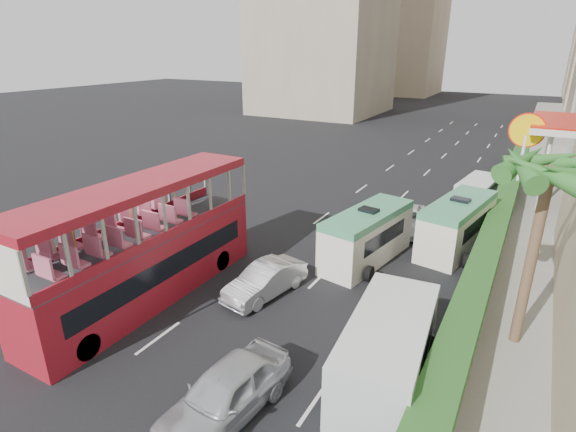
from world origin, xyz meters
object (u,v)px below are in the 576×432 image
Objects in this scene: panel_van_far at (477,193)px; double_decker_bus at (144,243)px; van_asset at (405,229)px; minibus_far at (457,225)px; minibus_near at (367,236)px; palm_tree at (531,260)px; car_silver_lane_b at (227,414)px; car_silver_lane_a at (266,294)px; panel_van_near at (387,351)px.

double_decker_bus is at bearing -110.79° from panel_van_far.
minibus_far reaches higher than van_asset.
minibus_near is 0.92× the size of palm_tree.
double_decker_bus is 1.88× the size of minibus_near.
minibus_far is at bearing 47.66° from double_decker_bus.
minibus_near is at bearing 95.79° from car_silver_lane_b.
car_silver_lane_a is at bearing -114.95° from minibus_far.
van_asset is at bearing -107.48° from panel_van_far.
double_decker_bus is 5.53m from car_silver_lane_a.
palm_tree reaches higher than car_silver_lane_b.
car_silver_lane_b is at bearing -56.89° from car_silver_lane_a.
minibus_near is (6.80, 7.82, -1.23)m from double_decker_bus.
car_silver_lane_a is at bearing -171.55° from palm_tree.
panel_van_near is at bearing -80.14° from minibus_far.
panel_van_near reaches higher than car_silver_lane_b.
van_asset is (0.67, 16.50, 0.00)m from car_silver_lane_b.
panel_van_near is (2.90, -12.89, 1.14)m from van_asset.
double_decker_bus is 2.43× the size of van_asset.
double_decker_bus is at bearing 174.31° from panel_van_near.
minibus_near is 8.24m from palm_tree.
palm_tree reaches higher than panel_van_far.
van_asset is at bearing 83.05° from car_silver_lane_a.
minibus_near is at bearing 108.94° from panel_van_near.
car_silver_lane_b reaches higher than car_silver_lane_a.
minibus_near is 5.08m from minibus_far.
minibus_near is 8.67m from panel_van_near.
panel_van_near is 19.17m from panel_van_far.
minibus_near reaches higher than car_silver_lane_a.
minibus_far is (10.40, 11.41, -1.20)m from double_decker_bus.
minibus_far is at bearing 84.55° from panel_van_near.
van_asset is 0.71× the size of palm_tree.
car_silver_lane_a is 0.64× the size of palm_tree.
panel_van_far is 15.65m from palm_tree.
car_silver_lane_b is (2.59, -6.28, 0.00)m from car_silver_lane_a.
car_silver_lane_b is 16.52m from van_asset.
minibus_far is at bearing 82.44° from car_silver_lane_b.
panel_van_far is at bearing 82.22° from minibus_near.
minibus_far is 1.05× the size of panel_van_near.
car_silver_lane_b reaches higher than van_asset.
minibus_near is (-0.64, -4.98, 1.30)m from van_asset.
car_silver_lane_b is at bearing -103.07° from van_asset.
palm_tree is (3.40, -7.41, 2.05)m from minibus_far.
double_decker_bus is 14.39m from palm_tree.
car_silver_lane_a is 0.89× the size of panel_van_far.
minibus_near is at bearing -99.96° from panel_van_far.
car_silver_lane_a is 10.88m from minibus_far.
car_silver_lane_a is at bearing 31.55° from double_decker_bus.
car_silver_lane_a is 10.29m from palm_tree.
minibus_near is (0.02, 11.53, 1.30)m from car_silver_lane_b.
double_decker_bus is at bearing -130.95° from van_asset.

